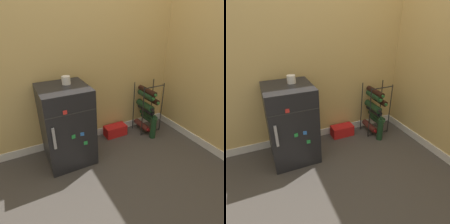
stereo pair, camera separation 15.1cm
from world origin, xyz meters
The scene contains 7 objects.
ground_plane centered at (0.00, 0.00, 0.00)m, with size 14.00×14.00×0.00m, color #423D38.
wall_back centered at (0.00, 0.58, 1.24)m, with size 7.04×0.07×2.50m.
mini_fridge centered at (-0.45, 0.28, 0.41)m, with size 0.47×0.52×0.82m.
wine_rack centered at (0.64, 0.37, 0.33)m, with size 0.31×0.33×0.67m.
soda_box centered at (0.21, 0.44, 0.07)m, with size 0.28×0.14×0.14m.
fridge_top_cup centered at (-0.40, 0.34, 0.86)m, with size 0.08×0.08×0.08m.
loose_bottle_floor centered at (0.60, 0.17, 0.14)m, with size 0.07×0.07×0.32m.
Camera 1 is at (-0.87, -1.51, 1.44)m, focal length 32.00 mm.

